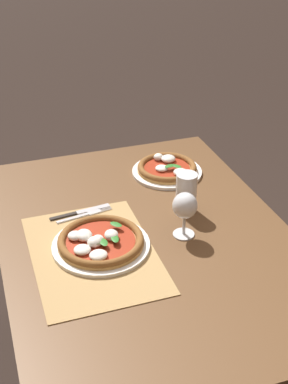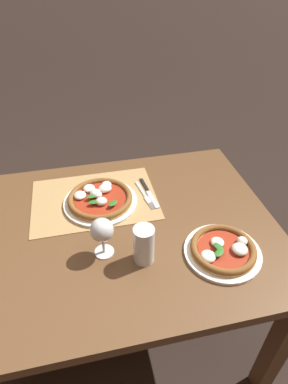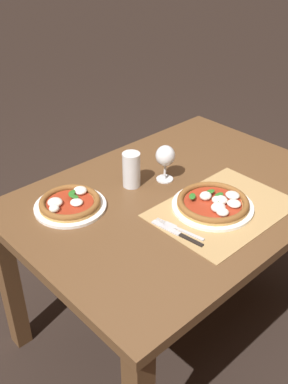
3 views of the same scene
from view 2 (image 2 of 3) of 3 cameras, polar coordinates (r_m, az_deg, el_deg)
ground_plane at (r=1.85m, az=-4.47°, el=-22.95°), size 24.00×24.00×0.00m
dining_table at (r=1.32m, az=-5.83°, el=-9.58°), size 1.30×0.93×0.74m
paper_placemat at (r=1.39m, az=-8.78°, el=-1.27°), size 0.52×0.37×0.00m
pizza_near at (r=1.35m, az=-7.85°, el=-1.18°), size 0.31×0.31×0.05m
pizza_far at (r=1.17m, az=13.90°, el=-9.95°), size 0.27×0.27×0.05m
wine_glass at (r=1.09m, az=-7.49°, el=-6.95°), size 0.08×0.08×0.16m
pint_glass at (r=1.09m, az=-0.03°, el=-9.48°), size 0.07×0.07×0.15m
fork at (r=1.38m, az=0.14°, el=-0.54°), size 0.05×0.20×0.00m
knife at (r=1.40m, az=0.89°, el=-0.15°), size 0.04×0.22×0.01m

